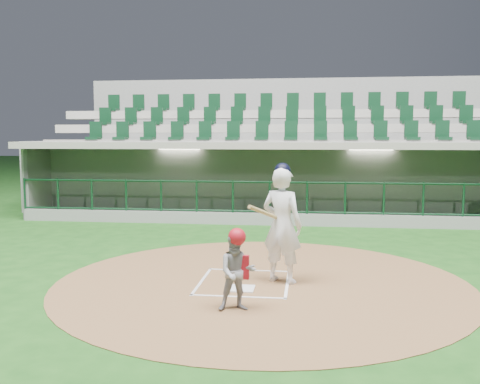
% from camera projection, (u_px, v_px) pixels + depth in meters
% --- Properties ---
extents(ground, '(120.00, 120.00, 0.00)m').
position_uv_depth(ground, '(246.00, 279.00, 9.60)').
color(ground, '#164413').
rests_on(ground, ground).
extents(dirt_circle, '(7.20, 7.20, 0.01)m').
position_uv_depth(dirt_circle, '(262.00, 282.00, 9.36)').
color(dirt_circle, brown).
rests_on(dirt_circle, ground).
extents(home_plate, '(0.43, 0.43, 0.02)m').
position_uv_depth(home_plate, '(241.00, 288.00, 8.90)').
color(home_plate, silver).
rests_on(home_plate, dirt_circle).
extents(batter_box_chalk, '(1.55, 1.80, 0.01)m').
position_uv_depth(batter_box_chalk, '(244.00, 282.00, 9.30)').
color(batter_box_chalk, silver).
rests_on(batter_box_chalk, ground).
extents(dugout_structure, '(16.40, 3.70, 3.00)m').
position_uv_depth(dugout_structure, '(274.00, 186.00, 17.20)').
color(dugout_structure, slate).
rests_on(dugout_structure, ground).
extents(seating_deck, '(17.00, 6.72, 5.15)m').
position_uv_depth(seating_deck, '(279.00, 167.00, 20.22)').
color(seating_deck, slate).
rests_on(seating_deck, ground).
extents(batter, '(0.97, 1.01, 2.09)m').
position_uv_depth(batter, '(282.00, 224.00, 9.25)').
color(batter, white).
rests_on(batter, dirt_circle).
extents(catcher, '(0.64, 0.55, 1.22)m').
position_uv_depth(catcher, '(237.00, 270.00, 7.77)').
color(catcher, gray).
rests_on(catcher, dirt_circle).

